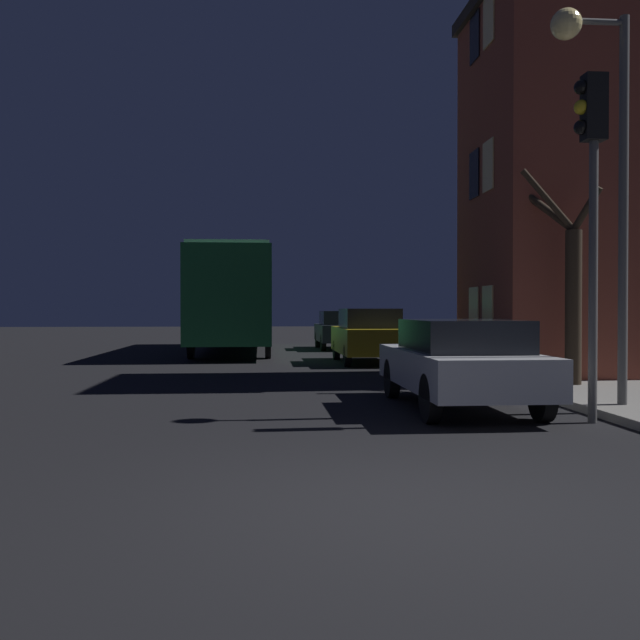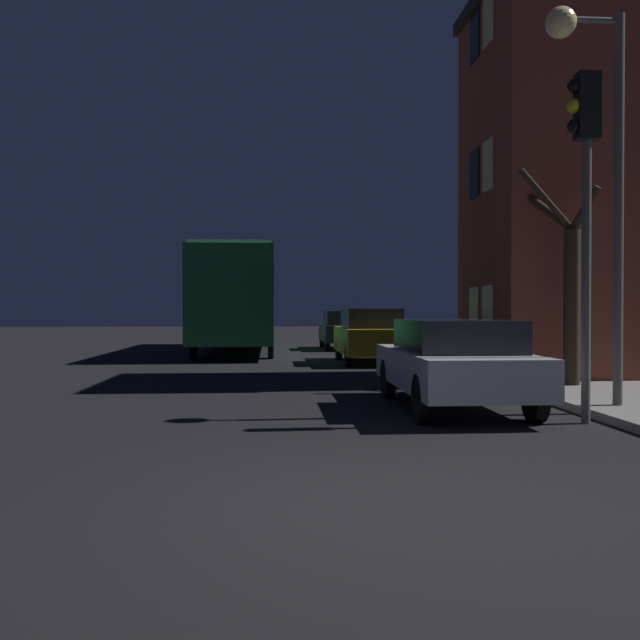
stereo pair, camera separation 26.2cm
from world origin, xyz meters
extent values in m
plane|color=black|center=(0.00, 0.00, 0.00)|extent=(120.00, 120.00, 0.00)
cube|color=brown|center=(5.32, 10.21, 4.30)|extent=(2.91, 4.02, 8.36)
cube|color=#E5C67F|center=(3.84, 9.70, 1.52)|extent=(0.03, 0.70, 1.10)
cube|color=#E5C67F|center=(3.84, 10.72, 1.52)|extent=(0.03, 0.70, 1.10)
cube|color=#E5C67F|center=(3.84, 9.70, 4.70)|extent=(0.03, 0.70, 1.10)
cube|color=black|center=(3.84, 10.72, 4.70)|extent=(0.03, 0.70, 1.10)
cube|color=#E5C67F|center=(3.84, 9.70, 7.88)|extent=(0.03, 0.70, 1.10)
cube|color=black|center=(3.84, 10.72, 7.88)|extent=(0.03, 0.70, 1.10)
cylinder|color=#4C4C4C|center=(4.28, 4.69, 3.03)|extent=(0.14, 0.14, 5.80)
cylinder|color=#4C4C4C|center=(3.83, 4.69, 5.83)|extent=(0.90, 0.09, 0.09)
sphere|color=#F9E08C|center=(3.38, 4.69, 5.78)|extent=(0.46, 0.46, 0.46)
cylinder|color=#4C4C4C|center=(3.38, 3.79, 1.92)|extent=(0.12, 0.12, 3.84)
cube|color=black|center=(3.38, 3.79, 4.29)|extent=(0.30, 0.24, 0.90)
sphere|color=black|center=(3.20, 3.79, 4.56)|extent=(0.20, 0.20, 0.20)
sphere|color=yellow|center=(3.20, 3.79, 4.29)|extent=(0.20, 0.20, 0.20)
sphere|color=black|center=(3.20, 3.79, 4.02)|extent=(0.20, 0.20, 0.20)
cylinder|color=#2D2319|center=(4.81, 7.55, 1.59)|extent=(0.31, 0.31, 2.94)
cylinder|color=#2D2319|center=(4.33, 7.60, 3.63)|extent=(1.07, 0.23, 1.21)
cylinder|color=#2D2319|center=(4.41, 8.04, 3.57)|extent=(0.98, 1.14, 1.12)
cylinder|color=#2D2319|center=(4.96, 7.34, 3.44)|extent=(0.48, 0.59, 0.82)
cube|color=#1E6B33|center=(-2.10, 20.86, 1.97)|extent=(2.59, 11.94, 2.98)
cube|color=black|center=(-2.10, 20.86, 2.51)|extent=(2.61, 10.98, 1.07)
cube|color=#B2B2B2|center=(-2.10, 20.86, 3.52)|extent=(2.46, 11.34, 0.12)
cylinder|color=black|center=(-0.90, 24.74, 0.48)|extent=(0.18, 0.96, 0.96)
cylinder|color=black|center=(-3.31, 24.74, 0.48)|extent=(0.18, 0.96, 0.96)
cylinder|color=black|center=(-0.90, 16.98, 0.48)|extent=(0.18, 0.96, 0.96)
cylinder|color=black|center=(-3.31, 16.98, 0.48)|extent=(0.18, 0.96, 0.96)
cube|color=#B7BABF|center=(1.95, 5.35, 0.63)|extent=(1.75, 4.38, 0.57)
cube|color=black|center=(1.95, 5.13, 1.15)|extent=(1.54, 2.28, 0.48)
cylinder|color=black|center=(2.73, 6.78, 0.34)|extent=(0.18, 0.68, 0.68)
cylinder|color=black|center=(1.17, 6.78, 0.34)|extent=(0.18, 0.68, 0.68)
cylinder|color=black|center=(2.73, 3.93, 0.34)|extent=(0.18, 0.68, 0.68)
cylinder|color=black|center=(1.17, 3.93, 0.34)|extent=(0.18, 0.68, 0.68)
cube|color=olive|center=(1.98, 14.95, 0.66)|extent=(1.73, 4.26, 0.73)
cube|color=black|center=(1.98, 14.73, 1.30)|extent=(1.53, 2.22, 0.55)
cylinder|color=black|center=(2.76, 16.33, 0.30)|extent=(0.18, 0.59, 0.59)
cylinder|color=black|center=(1.21, 16.33, 0.30)|extent=(0.18, 0.59, 0.59)
cylinder|color=black|center=(2.76, 13.56, 0.30)|extent=(0.18, 0.59, 0.59)
cylinder|color=black|center=(1.21, 13.56, 0.30)|extent=(0.18, 0.59, 0.59)
cube|color=black|center=(2.05, 22.19, 0.64)|extent=(1.88, 3.97, 0.66)
cube|color=black|center=(2.05, 21.99, 1.23)|extent=(1.65, 2.07, 0.53)
cylinder|color=black|center=(2.90, 23.48, 0.31)|extent=(0.18, 0.63, 0.63)
cylinder|color=black|center=(1.20, 23.48, 0.31)|extent=(0.18, 0.63, 0.63)
cylinder|color=black|center=(2.90, 20.90, 0.31)|extent=(0.18, 0.63, 0.63)
cylinder|color=black|center=(1.20, 20.90, 0.31)|extent=(0.18, 0.63, 0.63)
camera|label=1|loc=(-1.14, -5.56, 1.55)|focal=40.00mm
camera|label=2|loc=(-0.88, -5.58, 1.55)|focal=40.00mm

